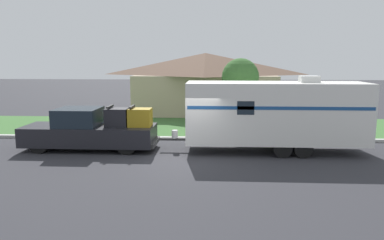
% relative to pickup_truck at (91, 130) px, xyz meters
% --- Properties ---
extents(ground_plane, '(120.00, 120.00, 0.00)m').
position_rel_pickup_truck_xyz_m(ground_plane, '(4.54, -1.46, -0.88)').
color(ground_plane, '#2D2D33').
extents(curb_strip, '(80.00, 0.30, 0.14)m').
position_rel_pickup_truck_xyz_m(curb_strip, '(4.54, 2.29, -0.81)').
color(curb_strip, '#ADADA8').
rests_on(curb_strip, ground_plane).
extents(lawn_strip, '(80.00, 7.00, 0.03)m').
position_rel_pickup_truck_xyz_m(lawn_strip, '(4.54, 5.94, -0.87)').
color(lawn_strip, '#3D6B33').
rests_on(lawn_strip, ground_plane).
extents(house_across_street, '(11.11, 6.88, 4.54)m').
position_rel_pickup_truck_xyz_m(house_across_street, '(4.91, 12.41, 1.47)').
color(house_across_street, tan).
rests_on(house_across_street, ground_plane).
extents(pickup_truck, '(6.02, 2.04, 2.02)m').
position_rel_pickup_truck_xyz_m(pickup_truck, '(0.00, 0.00, 0.00)').
color(pickup_truck, black).
rests_on(pickup_truck, ground_plane).
extents(travel_trailer, '(9.01, 2.30, 3.37)m').
position_rel_pickup_truck_xyz_m(travel_trailer, '(8.26, -0.00, 0.89)').
color(travel_trailer, black).
rests_on(travel_trailer, ground_plane).
extents(mailbox, '(0.48, 0.20, 1.34)m').
position_rel_pickup_truck_xyz_m(mailbox, '(11.41, 3.09, 0.15)').
color(mailbox, brown).
rests_on(mailbox, ground_plane).
extents(tree_in_yard, '(2.02, 2.02, 4.13)m').
position_rel_pickup_truck_xyz_m(tree_in_yard, '(6.99, 4.16, 2.21)').
color(tree_in_yard, brown).
rests_on(tree_in_yard, ground_plane).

